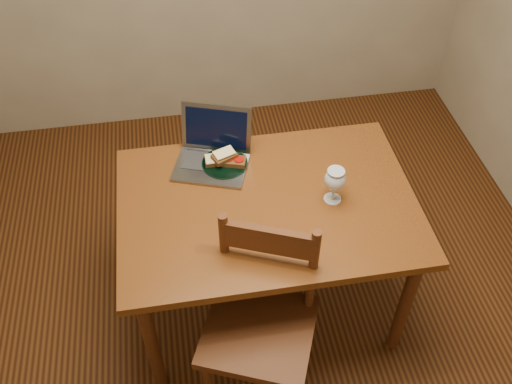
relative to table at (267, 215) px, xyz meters
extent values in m
cube|color=black|center=(-0.01, 0.03, -0.66)|extent=(3.20, 3.20, 0.02)
cube|color=#421F0B|center=(0.00, 0.00, 0.07)|extent=(1.30, 0.90, 0.04)
cylinder|color=#3A1C0C|center=(-0.57, -0.37, -0.30)|extent=(0.06, 0.06, 0.70)
cylinder|color=#3A1C0C|center=(0.57, -0.37, -0.30)|extent=(0.06, 0.06, 0.70)
cylinder|color=#3A1C0C|center=(-0.57, 0.37, -0.30)|extent=(0.06, 0.06, 0.70)
cylinder|color=#3A1C0C|center=(0.57, 0.37, -0.30)|extent=(0.06, 0.06, 0.70)
cube|color=#3A1C0C|center=(-0.12, -0.46, -0.20)|extent=(0.58, 0.56, 0.04)
cube|color=#3A1C0C|center=(-0.05, -0.30, 0.20)|extent=(0.35, 0.17, 0.13)
cylinder|color=black|center=(-0.15, 0.26, 0.09)|extent=(0.21, 0.21, 0.02)
cube|color=slate|center=(-0.22, 0.25, 0.09)|extent=(0.38, 0.32, 0.01)
cube|color=slate|center=(-0.17, 0.39, 0.21)|extent=(0.33, 0.17, 0.22)
cube|color=black|center=(-0.17, 0.39, 0.21)|extent=(0.29, 0.14, 0.18)
camera|label=1|loc=(-0.33, -1.66, 1.90)|focal=40.00mm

